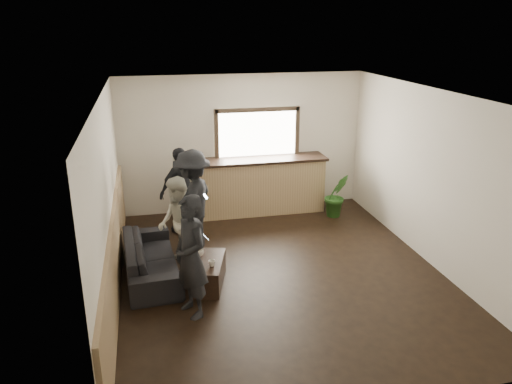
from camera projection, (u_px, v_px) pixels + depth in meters
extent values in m
cube|color=black|center=(280.00, 273.00, 7.90)|extent=(5.00, 6.00, 0.01)
cube|color=silver|center=(283.00, 95.00, 6.99)|extent=(5.00, 6.00, 0.01)
cube|color=silver|center=(242.00, 143.00, 10.21)|extent=(5.00, 0.01, 2.80)
cube|color=silver|center=(365.00, 289.00, 4.68)|extent=(5.00, 0.01, 2.80)
cube|color=silver|center=(108.00, 202.00, 6.93)|extent=(0.01, 6.00, 2.80)
cube|color=silver|center=(432.00, 178.00, 7.96)|extent=(0.01, 6.00, 2.80)
cube|color=#A3835C|center=(115.00, 257.00, 7.21)|extent=(0.06, 5.90, 1.10)
cube|color=tan|center=(260.00, 186.00, 10.26)|extent=(2.60, 0.60, 1.10)
cube|color=black|center=(260.00, 160.00, 10.07)|extent=(2.70, 0.68, 0.05)
cube|color=white|center=(257.00, 134.00, 10.17)|extent=(1.60, 0.06, 0.90)
cube|color=#3F3326|center=(257.00, 110.00, 9.98)|extent=(1.72, 0.08, 0.08)
cube|color=#3F3326|center=(216.00, 136.00, 9.97)|extent=(0.08, 0.08, 1.06)
cube|color=#3F3326|center=(297.00, 132.00, 10.32)|extent=(0.08, 0.08, 1.06)
imported|color=black|center=(151.00, 258.00, 7.76)|extent=(0.90, 2.01, 0.57)
cube|color=black|center=(206.00, 273.00, 7.49)|extent=(0.71, 0.99, 0.39)
imported|color=silver|center=(199.00, 253.00, 7.57)|extent=(0.18, 0.18, 0.10)
imported|color=silver|center=(212.00, 263.00, 7.25)|extent=(0.12, 0.12, 0.09)
imported|color=#2D6623|center=(336.00, 195.00, 10.06)|extent=(0.54, 0.46, 0.89)
imported|color=black|center=(191.00, 257.00, 6.54)|extent=(0.62, 0.73, 1.69)
cube|color=black|center=(205.00, 236.00, 6.59)|extent=(0.11, 0.10, 0.12)
cube|color=silver|center=(205.00, 236.00, 6.58)|extent=(0.10, 0.09, 0.11)
imported|color=beige|center=(178.00, 224.00, 7.84)|extent=(0.66, 0.80, 1.51)
cube|color=black|center=(191.00, 207.00, 7.82)|extent=(0.10, 0.08, 0.12)
cube|color=silver|center=(191.00, 207.00, 7.82)|extent=(0.08, 0.07, 0.11)
imported|color=black|center=(193.00, 201.00, 8.47)|extent=(1.10, 1.31, 1.77)
cube|color=black|center=(205.00, 196.00, 8.39)|extent=(0.11, 0.11, 0.12)
cube|color=silver|center=(205.00, 196.00, 8.38)|extent=(0.10, 0.09, 0.11)
imported|color=black|center=(182.00, 190.00, 9.21)|extent=(1.02, 0.82, 1.62)
cube|color=black|center=(188.00, 168.00, 8.90)|extent=(0.11, 0.12, 0.12)
cube|color=silver|center=(188.00, 168.00, 8.89)|extent=(0.09, 0.10, 0.11)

